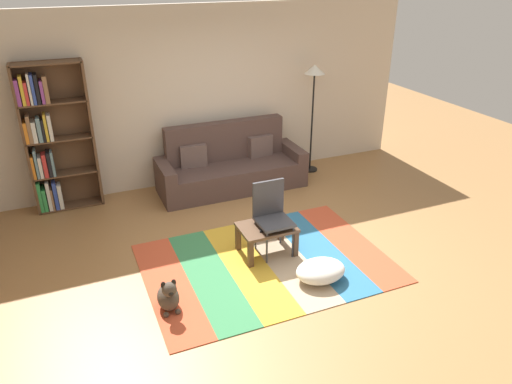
{
  "coord_description": "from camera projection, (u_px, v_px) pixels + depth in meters",
  "views": [
    {
      "loc": [
        -2.14,
        -4.51,
        3.23
      ],
      "look_at": [
        -0.05,
        0.43,
        0.65
      ],
      "focal_mm": 33.77,
      "sensor_mm": 36.0,
      "label": 1
    }
  ],
  "objects": [
    {
      "name": "ground_plane",
      "position": [
        274.0,
        253.0,
        5.9
      ],
      "size": [
        14.0,
        14.0,
        0.0
      ],
      "primitive_type": "plane",
      "color": "#9E7042"
    },
    {
      "name": "rug",
      "position": [
        266.0,
        263.0,
        5.7
      ],
      "size": [
        2.82,
        2.01,
        0.01
      ],
      "color": "#C64C2D",
      "rests_on": "ground_plane"
    },
    {
      "name": "pouf",
      "position": [
        321.0,
        271.0,
        5.35
      ],
      "size": [
        0.57,
        0.43,
        0.22
      ],
      "primitive_type": "ellipsoid",
      "color": "white",
      "rests_on": "rug"
    },
    {
      "name": "couch",
      "position": [
        230.0,
        167.0,
        7.5
      ],
      "size": [
        2.26,
        0.8,
        1.0
      ],
      "color": "#4C3833",
      "rests_on": "ground_plane"
    },
    {
      "name": "back_wall",
      "position": [
        206.0,
        96.0,
        7.43
      ],
      "size": [
        6.8,
        0.1,
        2.7
      ],
      "primitive_type": "cube",
      "color": "beige",
      "rests_on": "ground_plane"
    },
    {
      "name": "tv_remote",
      "position": [
        262.0,
        229.0,
        5.66
      ],
      "size": [
        0.11,
        0.15,
        0.02
      ],
      "primitive_type": "cube",
      "rotation": [
        0.0,
        0.0,
        -0.54
      ],
      "color": "black",
      "rests_on": "coffee_table"
    },
    {
      "name": "bookshelf",
      "position": [
        51.0,
        141.0,
        6.56
      ],
      "size": [
        0.9,
        0.28,
        2.08
      ],
      "color": "brown",
      "rests_on": "ground_plane"
    },
    {
      "name": "coffee_table",
      "position": [
        267.0,
        231.0,
        5.77
      ],
      "size": [
        0.66,
        0.48,
        0.37
      ],
      "color": "#513826",
      "rests_on": "rug"
    },
    {
      "name": "dog",
      "position": [
        168.0,
        296.0,
        4.88
      ],
      "size": [
        0.22,
        0.35,
        0.4
      ],
      "color": "#473D33",
      "rests_on": "ground_plane"
    },
    {
      "name": "folding_chair",
      "position": [
        271.0,
        212.0,
        5.74
      ],
      "size": [
        0.4,
        0.4,
        0.9
      ],
      "rotation": [
        0.0,
        0.0,
        -0.63
      ],
      "color": "#38383D",
      "rests_on": "ground_plane"
    },
    {
      "name": "standing_lamp",
      "position": [
        314.0,
        83.0,
        7.61
      ],
      "size": [
        0.32,
        0.32,
        1.78
      ],
      "color": "black",
      "rests_on": "ground_plane"
    }
  ]
}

